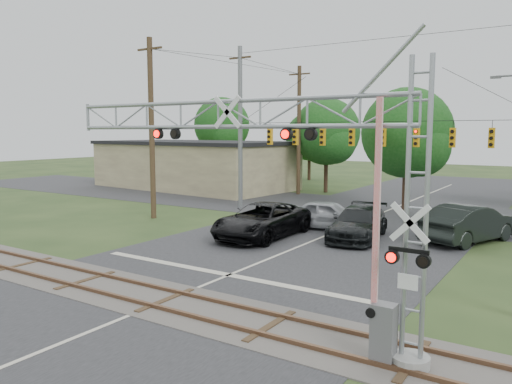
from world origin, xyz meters
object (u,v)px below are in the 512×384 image
Objects in this scene: traffic_signal_span at (381,130)px; commercial_building at (194,164)px; car_dark at (358,223)px; sedan_silver at (329,215)px; pickup_black at (262,220)px; crossing_gantry at (284,171)px.

traffic_signal_span reaches higher than commercial_building.
sedan_silver is (-2.36, 1.55, -0.00)m from car_dark.
car_dark is at bearing 27.51° from pickup_black.
sedan_silver is (2.01, 3.91, -0.07)m from pickup_black.
car_dark and sedan_silver have the same top height.
pickup_black is at bearing -114.29° from traffic_signal_span.
car_dark is 26.60m from commercial_building.
traffic_signal_span is 0.94× the size of commercial_building.
traffic_signal_span is (-3.77, 18.36, 1.12)m from crossing_gantry.
crossing_gantry is 13.30m from pickup_black.
traffic_signal_span is at bearing 90.04° from car_dark.
commercial_building reaches higher than sedan_silver.
crossing_gantry is at bearing -41.06° from commercial_building.
crossing_gantry reaches higher than sedan_silver.
sedan_silver is at bearing 110.18° from crossing_gantry.
crossing_gantry is 37.08m from commercial_building.
crossing_gantry is 2.42× the size of sedan_silver.
traffic_signal_span is 3.40× the size of car_dark.
pickup_black reaches higher than sedan_silver.
pickup_black is 4.40m from sedan_silver.
commercial_building reaches higher than pickup_black.
crossing_gantry reaches higher than car_dark.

